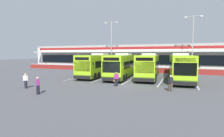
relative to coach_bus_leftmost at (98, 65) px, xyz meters
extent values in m
plane|color=#4C4C51|center=(6.23, -5.98, -1.79)|extent=(200.00, 200.00, 0.00)
cube|color=beige|center=(6.23, 21.02, 0.96)|extent=(70.00, 10.00, 5.50)
cube|color=#19232D|center=(6.23, 16.00, 0.51)|extent=(66.00, 0.08, 2.20)
cube|color=maroon|center=(6.23, 15.99, 3.36)|extent=(68.00, 0.08, 0.60)
cube|color=beige|center=(6.23, 14.52, 2.41)|extent=(67.00, 3.00, 0.24)
cube|color=gray|center=(6.23, 21.02, 3.96)|extent=(70.00, 10.00, 0.50)
cylinder|color=#999999|center=(-24.77, 13.32, 0.31)|extent=(0.20, 0.20, 4.20)
cylinder|color=#999999|center=(-12.37, 13.32, 0.31)|extent=(0.20, 0.20, 4.20)
cylinder|color=#999999|center=(0.03, 13.32, 0.31)|extent=(0.20, 0.20, 4.20)
cylinder|color=#999999|center=(12.43, 13.32, 0.31)|extent=(0.20, 0.20, 4.20)
cube|color=maroon|center=(6.23, 8.52, -1.29)|extent=(60.00, 0.36, 1.00)
cube|color=#B2B2B2|center=(6.23, 8.52, -0.74)|extent=(60.00, 0.40, 0.10)
cube|color=#9ED11E|center=(0.00, -0.04, 0.12)|extent=(3.54, 12.17, 3.19)
cube|color=#598419|center=(0.00, -0.04, -1.19)|extent=(3.56, 12.19, 0.56)
cube|color=black|center=(-0.03, 0.36, 0.36)|extent=(3.37, 9.78, 0.96)
cube|color=black|center=(0.50, -5.97, 0.26)|extent=(2.31, 0.29, 1.40)
cube|color=black|center=(0.50, -5.98, 1.26)|extent=(2.05, 0.25, 0.40)
cube|color=silver|center=(-0.08, 0.96, 1.85)|extent=(2.28, 2.96, 0.28)
cube|color=black|center=(0.51, -6.08, -1.24)|extent=(2.45, 0.36, 0.44)
cube|color=black|center=(1.92, -5.50, 0.61)|extent=(0.09, 0.13, 0.36)
cube|color=black|center=(-0.98, -5.74, 0.61)|extent=(0.09, 0.13, 0.36)
cylinder|color=black|center=(0.81, 4.64, -1.27)|extent=(0.41, 1.06, 1.04)
cylinder|color=black|center=(-1.57, 4.45, -1.27)|extent=(0.41, 1.06, 1.04)
cylinder|color=black|center=(1.46, -3.13, -1.27)|extent=(0.41, 1.06, 1.04)
cylinder|color=black|center=(-0.92, -3.33, -1.27)|extent=(0.41, 1.06, 1.04)
cylinder|color=black|center=(1.58, -4.52, -1.27)|extent=(0.41, 1.06, 1.04)
cylinder|color=black|center=(-0.81, -4.72, -1.27)|extent=(0.41, 1.06, 1.04)
cube|color=#9ED11E|center=(4.27, -0.22, 0.12)|extent=(3.54, 12.17, 3.19)
cube|color=#598419|center=(4.27, -0.22, -1.19)|extent=(3.56, 12.19, 0.56)
cube|color=black|center=(4.24, 0.18, 0.36)|extent=(3.37, 9.78, 0.96)
cube|color=black|center=(4.77, -6.14, 0.26)|extent=(2.31, 0.29, 1.40)
cube|color=black|center=(4.77, -6.15, 1.26)|extent=(2.05, 0.25, 0.40)
cube|color=silver|center=(4.19, 0.78, 1.85)|extent=(2.28, 2.96, 0.28)
cube|color=black|center=(4.78, -6.25, -1.24)|extent=(2.45, 0.36, 0.44)
cube|color=black|center=(6.19, -5.68, 0.61)|extent=(0.09, 0.13, 0.36)
cube|color=black|center=(3.29, -5.92, 0.61)|extent=(0.09, 0.13, 0.36)
cylinder|color=black|center=(5.08, 4.47, -1.27)|extent=(0.41, 1.06, 1.04)
cylinder|color=black|center=(2.70, 4.27, -1.27)|extent=(0.41, 1.06, 1.04)
cylinder|color=black|center=(5.73, -3.31, -1.27)|extent=(0.41, 1.06, 1.04)
cylinder|color=black|center=(3.35, -3.50, -1.27)|extent=(0.41, 1.06, 1.04)
cylinder|color=black|center=(5.85, -4.70, -1.27)|extent=(0.41, 1.06, 1.04)
cylinder|color=black|center=(3.46, -4.90, -1.27)|extent=(0.41, 1.06, 1.04)
cube|color=#9ED11E|center=(8.20, 0.75, 0.12)|extent=(3.54, 12.17, 3.19)
cube|color=#598419|center=(8.20, 0.75, -1.19)|extent=(3.56, 12.19, 0.56)
cube|color=black|center=(8.16, 1.15, 0.36)|extent=(3.37, 9.78, 0.96)
cube|color=black|center=(8.69, -5.18, 0.26)|extent=(2.31, 0.29, 1.40)
cube|color=black|center=(8.69, -5.19, 1.26)|extent=(2.05, 0.25, 0.40)
cube|color=silver|center=(8.11, 1.75, 1.85)|extent=(2.28, 2.96, 0.28)
cube|color=black|center=(8.70, -5.29, -1.24)|extent=(2.45, 0.36, 0.44)
cube|color=black|center=(10.11, -4.71, 0.61)|extent=(0.09, 0.13, 0.36)
cube|color=black|center=(7.21, -4.95, 0.61)|extent=(0.09, 0.13, 0.36)
cylinder|color=black|center=(9.01, 5.44, -1.27)|extent=(0.41, 1.06, 1.04)
cylinder|color=black|center=(6.62, 5.24, -1.27)|extent=(0.41, 1.06, 1.04)
cylinder|color=black|center=(9.65, -2.34, -1.27)|extent=(0.41, 1.06, 1.04)
cylinder|color=black|center=(7.27, -2.53, -1.27)|extent=(0.41, 1.06, 1.04)
cylinder|color=black|center=(9.77, -3.73, -1.27)|extent=(0.41, 1.06, 1.04)
cylinder|color=black|center=(7.39, -3.93, -1.27)|extent=(0.41, 1.06, 1.04)
cube|color=#9ED11E|center=(12.73, -0.16, 0.12)|extent=(3.54, 12.17, 3.19)
cube|color=#598419|center=(12.73, -0.16, -1.19)|extent=(3.56, 12.19, 0.56)
cube|color=black|center=(12.69, 0.24, 0.36)|extent=(3.37, 9.78, 0.96)
cube|color=black|center=(13.22, -6.09, 0.26)|extent=(2.31, 0.29, 1.40)
cube|color=black|center=(13.22, -6.10, 1.26)|extent=(2.05, 0.25, 0.40)
cube|color=silver|center=(12.64, 0.84, 1.85)|extent=(2.28, 2.96, 0.28)
cube|color=black|center=(13.23, -6.20, -1.24)|extent=(2.45, 0.36, 0.44)
cube|color=black|center=(14.64, -5.62, 0.61)|extent=(0.09, 0.13, 0.36)
cube|color=black|center=(11.74, -5.86, 0.61)|extent=(0.09, 0.13, 0.36)
cylinder|color=black|center=(13.54, 4.53, -1.27)|extent=(0.41, 1.06, 1.04)
cylinder|color=black|center=(11.15, 4.33, -1.27)|extent=(0.41, 1.06, 1.04)
cylinder|color=black|center=(14.18, -3.25, -1.27)|extent=(0.41, 1.06, 1.04)
cylinder|color=black|center=(11.80, -3.44, -1.27)|extent=(0.41, 1.06, 1.04)
cylinder|color=black|center=(14.30, -4.64, -1.27)|extent=(0.41, 1.06, 1.04)
cylinder|color=black|center=(11.92, -4.84, -1.27)|extent=(0.41, 1.06, 1.04)
cube|color=silver|center=(-2.17, 0.02, -1.78)|extent=(0.14, 13.00, 0.01)
cube|color=silver|center=(2.03, 0.02, -1.78)|extent=(0.14, 13.00, 0.01)
cube|color=silver|center=(6.23, 0.02, -1.78)|extent=(0.14, 13.00, 0.01)
cube|color=silver|center=(10.43, 0.02, -1.78)|extent=(0.14, 13.00, 0.01)
cube|color=silver|center=(14.63, 0.02, -1.78)|extent=(0.14, 13.00, 0.01)
cube|color=black|center=(5.86, -7.56, -1.37)|extent=(0.22, 0.23, 0.84)
cube|color=black|center=(6.06, -7.55, -1.37)|extent=(0.22, 0.23, 0.84)
cube|color=#A32D89|center=(5.96, -7.55, -0.67)|extent=(0.40, 0.38, 0.56)
cube|color=#A32D89|center=(5.79, -7.69, -0.69)|extent=(0.13, 0.13, 0.54)
cube|color=#A32D89|center=(6.14, -7.42, -0.69)|extent=(0.13, 0.13, 0.54)
sphere|color=tan|center=(5.96, -7.55, -0.28)|extent=(0.22, 0.22, 0.22)
cube|color=olive|center=(5.72, -7.72, -1.16)|extent=(0.27, 0.29, 0.22)
cylinder|color=olive|center=(5.72, -7.72, -0.98)|extent=(0.02, 0.02, 0.16)
cube|color=black|center=(-2.74, -12.29, -1.37)|extent=(0.19, 0.22, 0.84)
cube|color=black|center=(-2.55, -12.36, -1.37)|extent=(0.19, 0.22, 0.84)
cube|color=silver|center=(-2.64, -12.32, -0.67)|extent=(0.39, 0.32, 0.56)
cube|color=silver|center=(-2.85, -12.40, -0.69)|extent=(0.12, 0.12, 0.54)
cube|color=silver|center=(-2.43, -12.25, -0.69)|extent=(0.12, 0.12, 0.54)
sphere|color=#DBB293|center=(-2.64, -12.32, -0.28)|extent=(0.22, 0.22, 0.22)
cube|color=#4C4238|center=(11.80, -8.31, -1.37)|extent=(0.22, 0.23, 0.84)
cube|color=#4C4238|center=(12.00, -8.31, -1.37)|extent=(0.22, 0.23, 0.84)
cube|color=black|center=(11.90, -8.31, -0.67)|extent=(0.40, 0.37, 0.56)
cube|color=black|center=(11.72, -8.44, -0.69)|extent=(0.13, 0.13, 0.54)
cube|color=black|center=(12.08, -8.18, -0.69)|extent=(0.13, 0.13, 0.54)
sphere|color=#DBB293|center=(11.90, -8.31, -0.28)|extent=(0.22, 0.22, 0.22)
cube|color=black|center=(0.67, -13.92, -1.37)|extent=(0.22, 0.23, 0.84)
cube|color=black|center=(0.74, -14.11, -1.37)|extent=(0.22, 0.23, 0.84)
cube|color=#A32D89|center=(0.70, -14.02, -0.67)|extent=(0.40, 0.37, 0.56)
cube|color=#A32D89|center=(0.52, -13.90, -0.69)|extent=(0.13, 0.13, 0.54)
cube|color=#A32D89|center=(0.89, -14.14, -0.69)|extent=(0.13, 0.13, 0.54)
sphere|color=#DBB293|center=(0.70, -14.02, -0.28)|extent=(0.22, 0.22, 0.22)
cylinder|color=#9E9EA3|center=(-2.10, 11.16, 3.71)|extent=(0.20, 0.20, 11.00)
cylinder|color=#9E9EA3|center=(-2.10, 11.16, 9.06)|extent=(2.80, 0.10, 0.10)
cube|color=silver|center=(-3.50, 11.16, 8.96)|extent=(0.44, 0.28, 0.20)
cube|color=silver|center=(-0.70, 11.16, 8.96)|extent=(0.44, 0.28, 0.20)
cylinder|color=#9E9EA3|center=(14.80, 11.03, 3.71)|extent=(0.20, 0.20, 11.00)
cylinder|color=#9E9EA3|center=(14.80, 11.03, 9.06)|extent=(2.80, 0.10, 0.10)
cube|color=silver|center=(13.40, 11.03, 8.96)|extent=(0.44, 0.28, 0.20)
cube|color=silver|center=(16.20, 11.03, 8.96)|extent=(0.44, 0.28, 0.20)
camera|label=1|loc=(12.76, -26.13, 1.90)|focal=27.96mm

